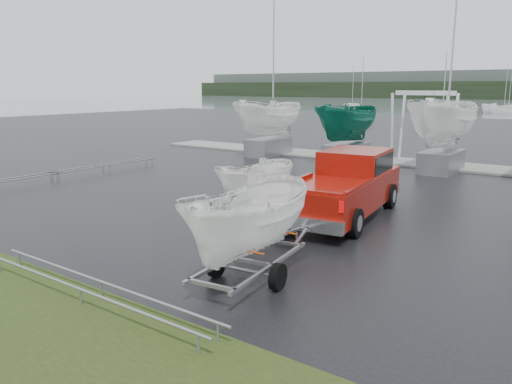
% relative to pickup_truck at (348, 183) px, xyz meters
% --- Properties ---
extents(ground_plane, '(120.00, 120.00, 0.00)m').
position_rel_pickup_truck_xyz_m(ground_plane, '(-5.15, -0.11, -1.13)').
color(ground_plane, black).
rests_on(ground_plane, ground).
extents(dock, '(30.00, 3.00, 0.12)m').
position_rel_pickup_truck_xyz_m(dock, '(-5.15, 12.89, -1.08)').
color(dock, gray).
rests_on(dock, ground).
extents(pickup_truck, '(3.02, 6.76, 2.17)m').
position_rel_pickup_truck_xyz_m(pickup_truck, '(0.00, 0.00, 0.00)').
color(pickup_truck, maroon).
rests_on(pickup_truck, ground).
extents(trailer_hitched, '(1.95, 3.72, 5.14)m').
position_rel_pickup_truck_xyz_m(trailer_hitched, '(0.83, -6.75, 1.65)').
color(trailer_hitched, gray).
rests_on(trailer_hitched, ground).
extents(trailer_parked, '(1.79, 3.62, 4.28)m').
position_rel_pickup_truck_xyz_m(trailer_parked, '(-2.33, -2.12, 1.20)').
color(trailer_parked, gray).
rests_on(trailer_parked, ground).
extents(boat_hoist, '(3.30, 2.18, 4.12)m').
position_rel_pickup_truck_xyz_m(boat_hoist, '(-1.58, 12.89, 1.54)').
color(boat_hoist, silver).
rests_on(boat_hoist, ground).
extents(keelboat_0, '(2.43, 3.20, 10.60)m').
position_rel_pickup_truck_xyz_m(keelboat_0, '(-10.71, 10.89, 2.72)').
color(keelboat_0, gray).
rests_on(keelboat_0, ground).
extents(keelboat_1, '(2.28, 3.20, 7.17)m').
position_rel_pickup_truck_xyz_m(keelboat_1, '(-5.37, 11.09, 2.47)').
color(keelboat_1, gray).
rests_on(keelboat_1, ground).
extents(keelboat_2, '(2.69, 3.20, 10.86)m').
position_rel_pickup_truck_xyz_m(keelboat_2, '(0.11, 10.89, 3.14)').
color(keelboat_2, gray).
rests_on(keelboat_2, ground).
extents(mast_rack_0, '(0.56, 6.50, 0.06)m').
position_rel_pickup_truck_xyz_m(mast_rack_0, '(-14.15, 0.89, -0.78)').
color(mast_rack_0, gray).
rests_on(mast_rack_0, ground).
extents(mast_rack_2, '(7.00, 0.56, 0.06)m').
position_rel_pickup_truck_xyz_m(mast_rack_2, '(-1.15, -9.61, -0.78)').
color(mast_rack_2, gray).
rests_on(mast_rack_2, ground).
extents(moored_boat_0, '(2.93, 2.99, 11.50)m').
position_rel_pickup_truck_xyz_m(moored_boat_0, '(-17.73, 40.81, -1.13)').
color(moored_boat_0, white).
rests_on(moored_boat_0, ground).
extents(moored_boat_1, '(3.42, 3.44, 11.26)m').
position_rel_pickup_truck_xyz_m(moored_boat_1, '(-8.02, 39.86, -1.13)').
color(moored_boat_1, white).
rests_on(moored_boat_1, ground).
extents(moored_boat_4, '(2.93, 2.98, 11.23)m').
position_rel_pickup_truck_xyz_m(moored_boat_4, '(-31.14, 67.09, -1.13)').
color(moored_boat_4, white).
rests_on(moored_boat_4, ground).
extents(moored_boat_5, '(4.13, 4.12, 11.84)m').
position_rel_pickup_truck_xyz_m(moored_boat_5, '(-8.05, 75.45, -1.13)').
color(moored_boat_5, white).
rests_on(moored_boat_5, ground).
extents(moored_boat_6, '(2.34, 2.29, 10.91)m').
position_rel_pickup_truck_xyz_m(moored_boat_6, '(-6.96, 72.71, -1.13)').
color(moored_boat_6, white).
rests_on(moored_boat_6, ground).
extents(moored_boat_7, '(3.61, 3.57, 11.58)m').
position_rel_pickup_truck_xyz_m(moored_boat_7, '(-12.29, 55.53, -1.13)').
color(moored_boat_7, white).
rests_on(moored_boat_7, ground).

